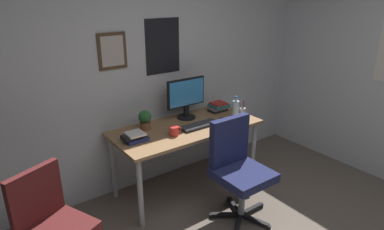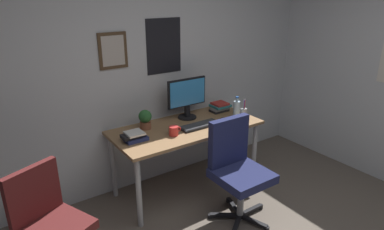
# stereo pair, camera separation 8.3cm
# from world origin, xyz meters

# --- Properties ---
(wall_back) EXTENTS (4.40, 0.10, 2.60)m
(wall_back) POSITION_xyz_m (-0.00, 2.15, 1.30)
(wall_back) COLOR silver
(wall_back) RESTS_ON ground_plane
(desk) EXTENTS (1.52, 0.70, 0.72)m
(desk) POSITION_xyz_m (0.22, 1.72, 0.64)
(desk) COLOR #936D47
(desk) RESTS_ON ground_plane
(office_chair) EXTENTS (0.55, 0.57, 0.95)m
(office_chair) POSITION_xyz_m (0.33, 1.07, 0.53)
(office_chair) COLOR #1E234C
(office_chair) RESTS_ON ground_plane
(side_chair) EXTENTS (0.55, 0.55, 0.88)m
(side_chair) POSITION_xyz_m (-1.25, 1.28, 0.50)
(side_chair) COLOR #591E1E
(side_chair) RESTS_ON ground_plane
(monitor) EXTENTS (0.46, 0.20, 0.43)m
(monitor) POSITION_xyz_m (0.35, 1.91, 0.96)
(monitor) COLOR black
(monitor) RESTS_ON desk
(keyboard) EXTENTS (0.43, 0.15, 0.03)m
(keyboard) POSITION_xyz_m (0.32, 1.63, 0.73)
(keyboard) COLOR black
(keyboard) RESTS_ON desk
(computer_mouse) EXTENTS (0.06, 0.11, 0.04)m
(computer_mouse) POSITION_xyz_m (0.62, 1.60, 0.74)
(computer_mouse) COLOR black
(computer_mouse) RESTS_ON desk
(water_bottle) EXTENTS (0.07, 0.07, 0.25)m
(water_bottle) POSITION_xyz_m (0.76, 1.58, 0.83)
(water_bottle) COLOR silver
(water_bottle) RESTS_ON desk
(coffee_mug_near) EXTENTS (0.13, 0.09, 0.09)m
(coffee_mug_near) POSITION_xyz_m (-0.01, 1.60, 0.77)
(coffee_mug_near) COLOR red
(coffee_mug_near) RESTS_ON desk
(potted_plant) EXTENTS (0.13, 0.13, 0.20)m
(potted_plant) POSITION_xyz_m (-0.16, 1.89, 0.83)
(potted_plant) COLOR brown
(potted_plant) RESTS_ON desk
(pen_cup) EXTENTS (0.07, 0.07, 0.20)m
(pen_cup) POSITION_xyz_m (0.88, 1.59, 0.77)
(pen_cup) COLOR #9EA0A5
(pen_cup) RESTS_ON desk
(book_stack_left) EXTENTS (0.23, 0.16, 0.08)m
(book_stack_left) POSITION_xyz_m (-0.37, 1.70, 0.76)
(book_stack_left) COLOR navy
(book_stack_left) RESTS_ON desk
(book_stack_right) EXTENTS (0.21, 0.17, 0.10)m
(book_stack_right) POSITION_xyz_m (0.77, 1.87, 0.77)
(book_stack_right) COLOR black
(book_stack_right) RESTS_ON desk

